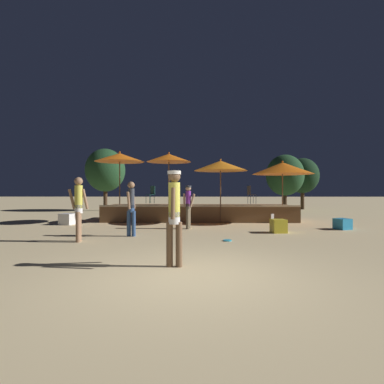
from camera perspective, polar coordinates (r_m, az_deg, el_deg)
ground_plane at (r=5.48m, az=-0.86°, el=-15.52°), size 120.00×120.00×0.00m
wooden_deck at (r=14.91m, az=1.39°, el=-3.96°), size 9.13×2.71×0.81m
patio_umbrella_0 at (r=13.60m, az=5.46°, el=4.98°), size 2.42×2.42×2.90m
patio_umbrella_1 at (r=14.29m, az=16.86°, el=4.34°), size 2.73×2.73×2.84m
patio_umbrella_2 at (r=13.94m, az=-4.44°, el=6.46°), size 2.06×2.06×3.25m
patio_umbrella_3 at (r=14.12m, az=-13.62°, el=6.39°), size 2.24×2.24×3.26m
cube_seat_0 at (r=14.05m, az=-22.66°, el=-4.78°), size 0.63×0.63×0.48m
cube_seat_1 at (r=12.79m, az=26.74°, el=-5.45°), size 0.64×0.64×0.41m
cube_seat_2 at (r=10.97m, az=16.15°, el=-6.24°), size 0.52×0.52×0.47m
cube_seat_3 at (r=14.33m, az=15.18°, el=-4.78°), size 0.66×0.66×0.42m
person_0 at (r=9.88m, az=-11.51°, el=-2.68°), size 0.30×0.52×1.77m
person_1 at (r=9.27m, az=-20.79°, el=-2.43°), size 0.58×0.31×1.87m
person_2 at (r=11.53m, az=-0.71°, el=-2.43°), size 0.48×0.29×1.67m
person_3 at (r=5.86m, az=-3.40°, el=-3.56°), size 0.31×0.57×1.89m
bistro_chair_0 at (r=15.19m, az=11.03°, el=-0.15°), size 0.43×0.42×0.90m
bistro_chair_1 at (r=15.41m, az=-3.82°, el=-0.14°), size 0.48×0.48×0.90m
bistro_chair_2 at (r=15.70m, az=-7.72°, el=-0.13°), size 0.48×0.48×0.90m
frisbee_disc at (r=8.96m, az=6.75°, el=-9.13°), size 0.25×0.25×0.03m
background_tree_0 at (r=24.56m, az=20.30°, el=2.91°), size 2.45×2.45×3.94m
background_tree_1 at (r=22.58m, az=-16.18°, el=3.98°), size 2.83×2.83×4.48m
background_tree_2 at (r=22.29m, az=17.28°, el=3.05°), size 2.65×2.65×4.00m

